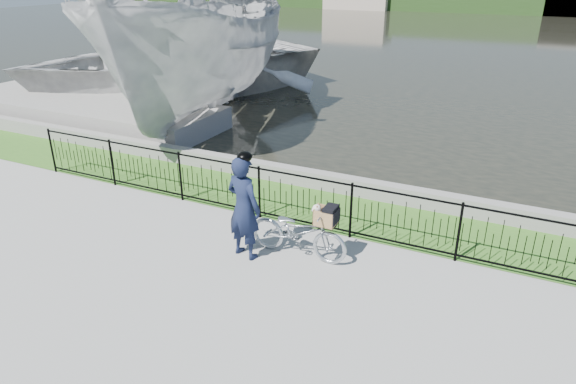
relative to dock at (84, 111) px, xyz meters
The scene contains 10 objects.
ground 11.42m from the dock, 28.81° to the right, with size 120.00×120.00×0.00m, color gray.
grass_strip 10.42m from the dock, 16.17° to the right, with size 60.00×2.00×0.01m, color #396A21.
water 29.26m from the dock, 70.02° to the left, with size 120.00×120.00×0.00m, color black.
quay_wall 10.18m from the dock, 10.76° to the right, with size 60.00×0.30×0.40m, color gray.
fence 10.74m from the dock, 21.31° to the right, with size 14.00×0.06×1.15m, color black, non-canonical shape.
dock is the anchor object (origin of this frame).
bicycle_rig 11.52m from the dock, 25.51° to the right, with size 1.86×0.65×1.13m.
cyclist 10.94m from the dock, 29.47° to the right, with size 0.78×0.60×2.00m.
boat_near 4.69m from the dock, 21.05° to the left, with size 7.17×12.38×6.30m.
boat_far 4.81m from the dock, 88.25° to the left, with size 13.99×15.07×2.54m.
Camera 1 is at (3.78, -6.86, 4.84)m, focal length 32.00 mm.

